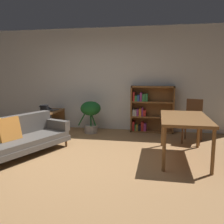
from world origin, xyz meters
name	(u,v)px	position (x,y,z in m)	size (l,w,h in m)	color
ground_plane	(73,163)	(0.00, 0.00, 0.00)	(8.16, 8.16, 0.00)	#A87A4C
back_wall_panel	(106,80)	(0.00, 2.70, 1.35)	(6.80, 0.10, 2.70)	silver
fabric_couch	(17,137)	(-1.15, 0.18, 0.35)	(1.35, 2.01, 0.75)	brown
media_console	(49,122)	(-1.33, 1.90, 0.27)	(0.38, 1.17, 0.56)	brown
open_laptop	(50,109)	(-1.39, 2.10, 0.59)	(0.48, 0.37, 0.11)	#333338
desk_speaker	(44,109)	(-1.27, 1.56, 0.67)	(0.20, 0.20, 0.21)	black
potted_floor_plant	(91,112)	(-0.28, 2.11, 0.53)	(0.58, 0.51, 0.82)	#9E9389
dining_table	(184,121)	(1.86, 0.62, 0.68)	(0.81, 1.48, 0.75)	brown
dining_chair_near	(193,118)	(2.17, 1.76, 0.53)	(0.48, 0.50, 0.95)	#56351E
bookshelf	(149,110)	(1.17, 2.53, 0.58)	(1.10, 0.28, 1.20)	brown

